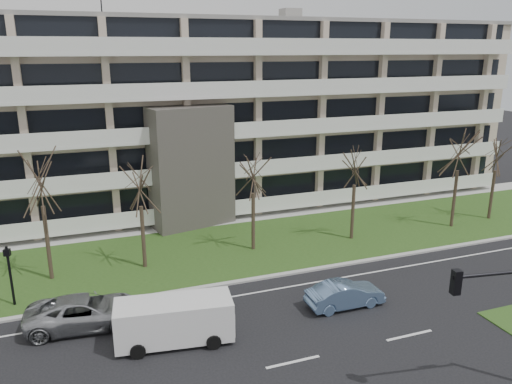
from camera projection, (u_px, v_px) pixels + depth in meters
name	position (u px, v px, depth m)	size (l,w,h in m)	color
ground	(293.00, 362.00, 21.47)	(160.00, 160.00, 0.00)	black
grass_verge	(213.00, 251.00, 33.18)	(90.00, 10.00, 0.06)	#264818
curb	(236.00, 282.00, 28.66)	(90.00, 0.35, 0.12)	#B2B2AD
sidewalk	(193.00, 224.00, 38.13)	(90.00, 2.00, 0.08)	#B2B2AD
lane_edge_line	(244.00, 295.00, 27.33)	(90.00, 0.12, 0.01)	white
apartment_building	(172.00, 114.00, 42.17)	(60.50, 15.10, 18.75)	#C0AD95
silver_pickup	(85.00, 312.00, 24.04)	(2.55, 5.53, 1.54)	#A3A6AA
blue_sedan	(345.00, 294.00, 25.93)	(1.44, 4.12, 1.36)	#6D8FBD
white_van	(176.00, 317.00, 22.67)	(5.50, 2.71, 2.05)	white
pedestrian_signal	(9.00, 268.00, 25.59)	(0.36, 0.31, 3.34)	black
tree_2	(39.00, 176.00, 27.43)	(4.00, 4.00, 8.00)	#382B21
tree_3	(139.00, 181.00, 29.21)	(3.53, 3.53, 7.06)	#382B21
tree_4	(253.00, 170.00, 31.92)	(3.52, 3.52, 7.04)	#382B21
tree_5	(356.00, 163.00, 33.77)	(3.54, 3.54, 7.08)	#382B21
tree_6	(460.00, 148.00, 36.01)	(3.90, 3.90, 7.80)	#382B21
tree_7	(498.00, 151.00, 37.93)	(3.50, 3.50, 7.01)	#382B21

